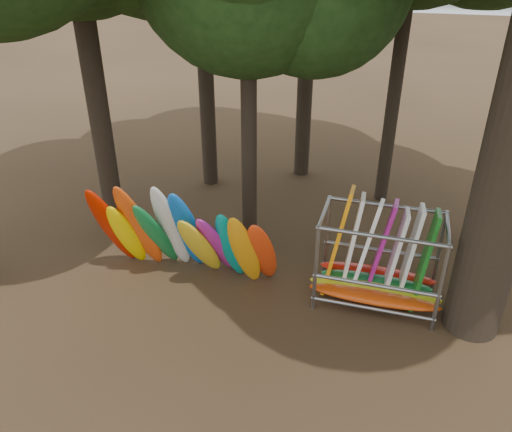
# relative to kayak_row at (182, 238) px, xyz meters

# --- Properties ---
(ground) EXTENTS (120.00, 120.00, 0.00)m
(ground) POSITION_rel_kayak_row_xyz_m (1.91, -0.20, -1.24)
(ground) COLOR #47331E
(ground) RESTS_ON ground
(lake) EXTENTS (160.00, 160.00, 0.00)m
(lake) POSITION_rel_kayak_row_xyz_m (1.91, 59.80, -1.24)
(lake) COLOR gray
(lake) RESTS_ON ground
(kayak_row) EXTENTS (4.71, 1.90, 2.98)m
(kayak_row) POSITION_rel_kayak_row_xyz_m (0.00, 0.00, 0.00)
(kayak_row) COLOR #B11601
(kayak_row) RESTS_ON ground
(storage_rack) EXTENTS (3.09, 1.54, 2.77)m
(storage_rack) POSITION_rel_kayak_row_xyz_m (4.69, 0.55, -0.20)
(storage_rack) COLOR gray
(storage_rack) RESTS_ON ground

